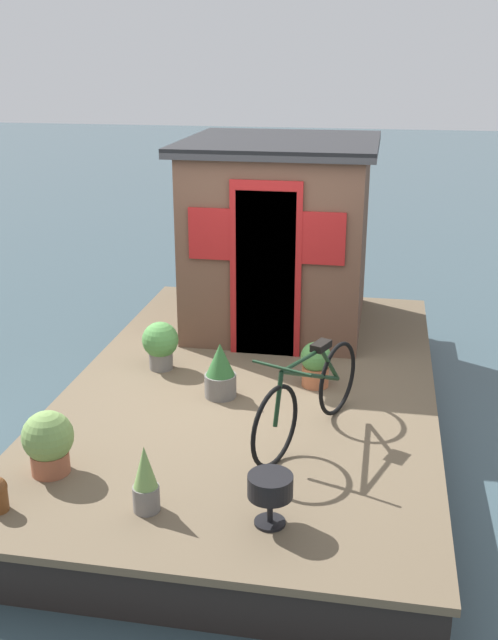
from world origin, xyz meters
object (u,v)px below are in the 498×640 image
object	(u,v)px
potted_plant_succulent	(160,343)
bicycle	(309,396)
potted_plant_ivy	(145,480)
houseboat_cabin	(280,234)
potted_plant_geranium	(316,364)
potted_plant_basil	(220,372)
potted_plant_mint	(48,441)
charcoal_grill	(270,489)

from	to	relation	value
potted_plant_succulent	bicycle	bearing A→B (deg)	-125.94
potted_plant_ivy	houseboat_cabin	bearing A→B (deg)	-5.06
potted_plant_succulent	potted_plant_ivy	bearing A→B (deg)	-165.72
potted_plant_ivy	potted_plant_geranium	distance (m)	2.43
houseboat_cabin	potted_plant_ivy	bearing A→B (deg)	174.94
potted_plant_geranium	potted_plant_basil	bearing A→B (deg)	115.02
potted_plant_mint	potted_plant_ivy	bearing A→B (deg)	-111.89
bicycle	charcoal_grill	xyz separation A→B (m)	(-1.24, 0.12, -0.10)
potted_plant_geranium	charcoal_grill	world-z (taller)	potted_plant_geranium
bicycle	potted_plant_geranium	size ratio (longest dim) A/B	3.64
potted_plant_ivy	charcoal_grill	xyz separation A→B (m)	(-0.01, -0.85, 0.03)
bicycle	potted_plant_mint	distance (m)	2.04
potted_plant_mint	potted_plant_geranium	size ratio (longest dim) A/B	1.14
bicycle	potted_plant_ivy	world-z (taller)	bicycle
potted_plant_mint	potted_plant_basil	distance (m)	1.80
potted_plant_ivy	potted_plant_mint	bearing A→B (deg)	68.11
potted_plant_geranium	houseboat_cabin	bearing A→B (deg)	19.33
bicycle	potted_plant_succulent	distance (m)	1.95
houseboat_cabin	bicycle	size ratio (longest dim) A/B	1.38
potted_plant_mint	charcoal_grill	size ratio (longest dim) A/B	1.35
potted_plant_mint	potted_plant_succulent	xyz separation A→B (m)	(2.03, -0.25, 0.01)
houseboat_cabin	potted_plant_geranium	world-z (taller)	houseboat_cabin
potted_plant_succulent	potted_plant_geranium	bearing A→B (deg)	-94.94
potted_plant_ivy	potted_plant_geranium	size ratio (longest dim) A/B	1.14
potted_plant_mint	potted_plant_geranium	xyz separation A→B (m)	(1.90, -1.79, -0.04)
potted_plant_geranium	potted_plant_succulent	distance (m)	1.55
potted_plant_ivy	potted_plant_basil	size ratio (longest dim) A/B	0.96
houseboat_cabin	charcoal_grill	xyz separation A→B (m)	(-3.93, -0.51, -0.78)
potted_plant_ivy	potted_plant_mint	size ratio (longest dim) A/B	1.00
bicycle	potted_plant_basil	world-z (taller)	bicycle
potted_plant_mint	potted_plant_geranium	distance (m)	2.61
potted_plant_succulent	charcoal_grill	bearing A→B (deg)	-148.49
potted_plant_basil	charcoal_grill	xyz separation A→B (m)	(-1.86, -0.74, 0.03)
potted_plant_mint	potted_plant_succulent	world-z (taller)	potted_plant_mint
potted_plant_mint	charcoal_grill	xyz separation A→B (m)	(-0.35, -1.71, 0.01)
bicycle	potted_plant_succulent	xyz separation A→B (m)	(1.14, 1.58, -0.10)
potted_plant_geranium	charcoal_grill	size ratio (longest dim) A/B	1.18
potted_plant_ivy	potted_plant_succulent	xyz separation A→B (m)	(2.38, 0.60, 0.03)
potted_plant_basil	potted_plant_mint	bearing A→B (deg)	147.49
potted_plant_basil	bicycle	bearing A→B (deg)	-125.95
charcoal_grill	houseboat_cabin	bearing A→B (deg)	7.36
houseboat_cabin	bicycle	distance (m)	2.85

